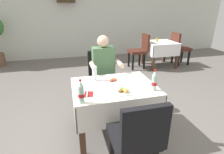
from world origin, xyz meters
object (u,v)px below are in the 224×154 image
(plate_far_diner, at_px, (114,80))
(background_chair_right, at_px, (179,47))
(napkin_cutlery_set, at_px, (86,94))
(cola_bottle_primary, at_px, (154,81))
(cola_bottle_secondary, at_px, (81,93))
(plate_near_camera, at_px, (123,91))
(background_chair_left, at_px, (140,49))
(chair_near_camera_side, at_px, (137,137))
(seated_diner_far, at_px, (104,69))
(beer_glass_left, at_px, (95,73))
(background_dining_table, at_px, (160,48))
(main_dining_table, at_px, (114,97))
(background_table_tumbler, at_px, (157,40))
(chair_far_diner_seat, at_px, (102,76))

(plate_far_diner, relative_size, background_chair_right, 0.23)
(napkin_cutlery_set, distance_m, background_chair_right, 4.17)
(cola_bottle_primary, xyz_separation_m, napkin_cutlery_set, (-0.82, 0.09, -0.11))
(cola_bottle_secondary, bearing_deg, plate_far_diner, 44.82)
(plate_far_diner, bearing_deg, cola_bottle_primary, -44.43)
(plate_near_camera, relative_size, cola_bottle_secondary, 0.89)
(plate_near_camera, height_order, plate_far_diner, plate_near_camera)
(cola_bottle_secondary, height_order, background_chair_left, cola_bottle_secondary)
(cola_bottle_secondary, distance_m, background_chair_left, 3.52)
(chair_near_camera_side, distance_m, plate_near_camera, 0.62)
(seated_diner_far, xyz_separation_m, plate_far_diner, (0.01, -0.56, 0.03))
(plate_near_camera, height_order, beer_glass_left, beer_glass_left)
(chair_near_camera_side, relative_size, background_chair_left, 1.00)
(chair_near_camera_side, distance_m, plate_far_diner, 0.96)
(plate_far_diner, height_order, cola_bottle_secondary, cola_bottle_secondary)
(background_dining_table, bearing_deg, cola_bottle_primary, -120.43)
(main_dining_table, xyz_separation_m, background_table_tumbler, (2.00, 2.62, 0.23))
(background_chair_right, bearing_deg, napkin_cutlery_set, -138.65)
(background_dining_table, height_order, background_chair_right, background_chair_right)
(main_dining_table, distance_m, cola_bottle_primary, 0.58)
(napkin_cutlery_set, bearing_deg, background_dining_table, 47.84)
(main_dining_table, distance_m, background_dining_table, 3.34)
(main_dining_table, xyz_separation_m, plate_far_diner, (0.03, 0.14, 0.19))
(chair_near_camera_side, height_order, seated_diner_far, seated_diner_far)
(napkin_cutlery_set, height_order, background_chair_right, background_chair_right)
(cola_bottle_primary, distance_m, cola_bottle_secondary, 0.89)
(main_dining_table, bearing_deg, beer_glass_left, 131.70)
(seated_diner_far, bearing_deg, napkin_cutlery_set, -115.50)
(plate_near_camera, height_order, cola_bottle_secondary, cola_bottle_secondary)
(chair_far_diner_seat, distance_m, background_dining_table, 2.76)
(napkin_cutlery_set, relative_size, background_chair_right, 0.20)
(seated_diner_far, xyz_separation_m, napkin_cutlery_set, (-0.41, -0.86, 0.02))
(chair_near_camera_side, bearing_deg, plate_far_diner, 87.94)
(plate_near_camera, height_order, background_dining_table, plate_near_camera)
(cola_bottle_secondary, xyz_separation_m, background_table_tumbler, (2.45, 2.96, -0.06))
(chair_near_camera_side, xyz_separation_m, napkin_cutlery_set, (-0.39, 0.64, 0.18))
(chair_far_diner_seat, relative_size, chair_near_camera_side, 1.00)
(background_chair_left, distance_m, background_chair_right, 1.27)
(seated_diner_far, bearing_deg, background_chair_left, 52.63)
(background_dining_table, xyz_separation_m, background_chair_right, (0.64, 0.00, 0.02))
(cola_bottle_primary, distance_m, background_table_tumbler, 3.28)
(cola_bottle_secondary, bearing_deg, cola_bottle_primary, 5.67)
(napkin_cutlery_set, relative_size, background_chair_left, 0.20)
(background_chair_right, height_order, background_table_tumbler, background_chair_right)
(plate_near_camera, xyz_separation_m, background_chair_left, (1.41, 2.81, -0.19))
(background_dining_table, relative_size, background_table_tumbler, 7.79)
(chair_near_camera_side, bearing_deg, background_chair_left, 66.59)
(seated_diner_far, bearing_deg, main_dining_table, -91.87)
(cola_bottle_secondary, height_order, background_table_tumbler, cola_bottle_secondary)
(cola_bottle_secondary, bearing_deg, background_chair_left, 56.82)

